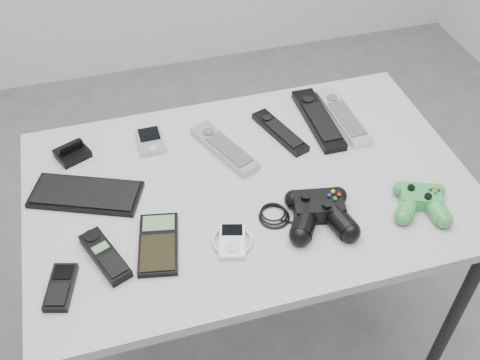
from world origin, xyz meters
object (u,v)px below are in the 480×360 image
object	(u,v)px
mobile_phone	(61,287)
controller_black	(320,211)
remote_black_a	(280,132)
controller_green	(421,200)
pda	(151,140)
remote_silver_a	(224,148)
calculator	(158,244)
pda_keyboard	(86,194)
mp3_player	(232,241)
cordless_handset	(105,256)
remote_black_b	(318,119)
remote_silver_b	(343,116)
desk	(250,201)

from	to	relation	value
mobile_phone	controller_black	distance (m)	0.59
remote_black_a	controller_green	size ratio (longest dim) A/B	1.41
controller_black	pda	bearing A→B (deg)	141.99
remote_silver_a	calculator	distance (m)	0.35
calculator	pda_keyboard	bearing A→B (deg)	136.59
pda_keyboard	mp3_player	distance (m)	0.38
cordless_handset	remote_black_b	bearing A→B (deg)	4.97
cordless_handset	remote_silver_b	bearing A→B (deg)	2.05
remote_silver_b	mp3_player	bearing A→B (deg)	-142.60
desk	remote_silver_a	distance (m)	0.16
pda	remote_silver_a	world-z (taller)	remote_silver_a
desk	remote_black_b	bearing A→B (deg)	35.57
remote_silver_b	controller_green	world-z (taller)	controller_green
remote_silver_a	cordless_handset	world-z (taller)	same
pda_keyboard	calculator	world-z (taller)	same
pda_keyboard	remote_silver_a	xyz separation A→B (m)	(0.36, 0.07, 0.00)
remote_black_b	controller_green	xyz separation A→B (m)	(0.12, -0.36, 0.01)
remote_black_b	calculator	size ratio (longest dim) A/B	1.55
cordless_handset	calculator	xyz separation A→B (m)	(0.12, 0.00, -0.00)
pda	controller_green	distance (m)	0.70
cordless_handset	controller_green	distance (m)	0.73
remote_black_a	mobile_phone	size ratio (longest dim) A/B	1.77
desk	pda_keyboard	world-z (taller)	pda_keyboard
desk	remote_silver_a	bearing A→B (deg)	102.95
cordless_handset	calculator	bearing A→B (deg)	-20.01
desk	cordless_handset	xyz separation A→B (m)	(-0.37, -0.14, 0.08)
mobile_phone	desk	bearing A→B (deg)	37.91
mobile_phone	controller_black	xyz separation A→B (m)	(0.59, 0.04, 0.02)
pda	remote_black_a	world-z (taller)	remote_black_a
remote_black_b	controller_green	size ratio (longest dim) A/B	1.86
pda_keyboard	calculator	distance (m)	0.24
calculator	mp3_player	bearing A→B (deg)	-1.83
mobile_phone	mp3_player	bearing A→B (deg)	18.96
controller_black	remote_black_b	bearing A→B (deg)	79.20
pda_keyboard	desk	bearing A→B (deg)	12.89
pda	remote_silver_b	xyz separation A→B (m)	(0.53, -0.05, 0.00)
calculator	remote_black_a	bearing A→B (deg)	48.40
remote_black_a	mp3_player	distance (m)	0.40
pda_keyboard	remote_black_b	size ratio (longest dim) A/B	1.00
mobile_phone	calculator	size ratio (longest dim) A/B	0.66
remote_black_b	mp3_player	world-z (taller)	remote_black_b
mobile_phone	controller_black	bearing A→B (deg)	19.29
desk	remote_black_a	xyz separation A→B (m)	(0.13, 0.16, 0.07)
mobile_phone	calculator	xyz separation A→B (m)	(0.21, 0.06, -0.00)
mp3_player	controller_black	distance (m)	0.21
desk	pda	world-z (taller)	pda
pda_keyboard	calculator	size ratio (longest dim) A/B	1.54
pda_keyboard	calculator	xyz separation A→B (m)	(0.14, -0.20, 0.00)
remote_silver_a	cordless_handset	distance (m)	0.43
desk	remote_silver_b	size ratio (longest dim) A/B	4.39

